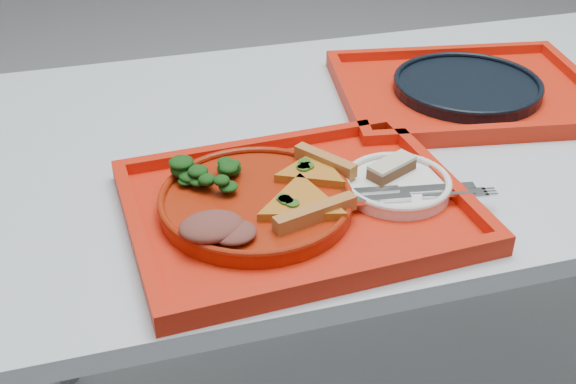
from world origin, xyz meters
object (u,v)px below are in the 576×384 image
object	(u,v)px
dinner_plate	(256,204)
dessert_bar	(392,167)
tray_far	(466,94)
navy_plate	(467,87)
tray_main	(297,211)

from	to	relation	value
dinner_plate	dessert_bar	xyz separation A→B (m)	(0.20, 0.01, 0.02)
tray_far	dinner_plate	world-z (taller)	dinner_plate
tray_far	navy_plate	distance (m)	0.01
tray_main	dessert_bar	world-z (taller)	dessert_bar
tray_main	dessert_bar	distance (m)	0.15
tray_far	navy_plate	world-z (taller)	navy_plate
tray_far	navy_plate	bearing A→B (deg)	0.00
tray_main	navy_plate	size ratio (longest dim) A/B	1.73
tray_main	tray_far	xyz separation A→B (m)	(0.40, 0.27, 0.00)
tray_far	tray_main	bearing A→B (deg)	-136.55
navy_plate	tray_far	bearing A→B (deg)	0.00
navy_plate	dessert_bar	size ratio (longest dim) A/B	3.29
tray_far	dessert_bar	bearing A→B (deg)	-126.28
dinner_plate	tray_main	bearing A→B (deg)	-10.30
dinner_plate	navy_plate	distance (m)	0.52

